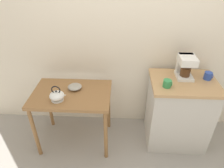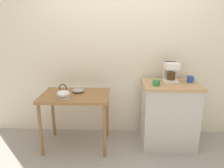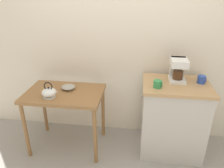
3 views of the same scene
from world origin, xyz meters
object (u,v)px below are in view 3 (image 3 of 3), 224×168
coffee_maker (178,69)px  mug_tall_green (158,84)px  bowl_stoneware (68,87)px  teakettle (49,92)px  mug_blue (201,79)px

coffee_maker → mug_tall_green: bearing=-135.0°
coffee_maker → bowl_stoneware: bearing=-174.7°
mug_tall_green → bowl_stoneware: bearing=173.7°
teakettle → mug_tall_green: mug_tall_green is taller
teakettle → bowl_stoneware: bearing=57.3°
bowl_stoneware → teakettle: size_ratio=0.84×
bowl_stoneware → coffee_maker: (1.26, 0.12, 0.25)m
teakettle → coffee_maker: size_ratio=0.75×
coffee_maker → mug_tall_green: coffee_maker is taller
teakettle → coffee_maker: 1.46m
mug_tall_green → mug_blue: bearing=20.5°
bowl_stoneware → mug_blue: (1.52, 0.07, 0.16)m
mug_blue → coffee_maker: bearing=169.4°
coffee_maker → mug_blue: 0.28m
coffee_maker → mug_blue: (0.26, -0.05, -0.10)m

